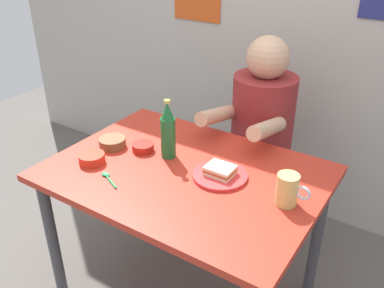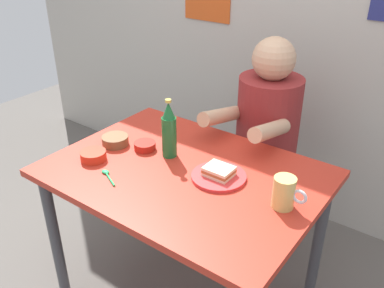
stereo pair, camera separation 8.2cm
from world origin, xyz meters
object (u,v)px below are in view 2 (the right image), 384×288
dining_table (185,189)px  beer_bottle (169,131)px  stool (262,185)px  beer_mug (285,193)px  person_seated (267,117)px  sandwich (219,171)px  sambal_bowl_red (145,146)px  plate_orange (219,176)px

dining_table → beer_bottle: (-0.13, 0.06, 0.21)m
stool → beer_mug: (0.38, -0.62, 0.45)m
person_seated → sandwich: person_seated is taller
stool → sambal_bowl_red: (-0.31, -0.59, 0.41)m
dining_table → beer_mug: 0.46m
stool → sandwich: 0.74m
plate_orange → person_seated: bearing=98.6°
plate_orange → beer_mug: (0.29, -0.02, 0.05)m
person_seated → sambal_bowl_red: 0.66m
sambal_bowl_red → person_seated: bearing=62.3°
stool → beer_mug: beer_mug is taller
beer_bottle → plate_orange: bearing=-5.2°
person_seated → sandwich: (0.09, -0.59, 0.01)m
beer_bottle → person_seated: bearing=72.1°
dining_table → beer_bottle: bearing=155.3°
dining_table → stool: 0.70m
dining_table → person_seated: 0.63m
stool → sambal_bowl_red: sambal_bowl_red is taller
person_seated → beer_mug: person_seated is taller
plate_orange → beer_bottle: size_ratio=0.84×
beer_mug → dining_table: bearing=-178.5°
plate_orange → sandwich: size_ratio=2.00×
dining_table → sandwich: sandwich is taller
plate_orange → sambal_bowl_red: bearing=179.6°
sandwich → beer_bottle: 0.28m
plate_orange → sandwich: (0.00, 0.00, 0.02)m
sandwich → beer_mug: 0.29m
dining_table → plate_orange: size_ratio=5.00×
stool → dining_table: bearing=-95.1°
person_seated → dining_table: bearing=-95.1°
person_seated → sambal_bowl_red: size_ratio=7.49×
stool → person_seated: size_ratio=0.63×
plate_orange → dining_table: bearing=-167.0°
plate_orange → sandwich: sandwich is taller
dining_table → sandwich: (0.14, 0.03, 0.13)m
stool → person_seated: person_seated is taller
plate_orange → sandwich: bearing=90.0°
plate_orange → beer_bottle: 0.29m
person_seated → beer_bottle: (-0.18, -0.56, 0.09)m
dining_table → beer_mug: (0.43, 0.01, 0.15)m
plate_orange → beer_mug: bearing=-4.3°
stool → person_seated: bearing=-90.0°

